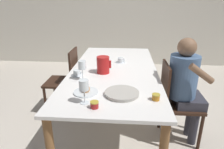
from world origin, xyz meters
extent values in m
plane|color=beige|center=(0.00, 0.00, 0.00)|extent=(20.00, 20.00, 0.00)
cube|color=beige|center=(0.00, 2.63, 1.30)|extent=(10.00, 0.06, 2.60)
cube|color=white|center=(0.00, 0.00, 0.74)|extent=(1.02, 2.16, 0.03)
cylinder|color=brown|center=(-0.45, 1.02, 0.36)|extent=(0.07, 0.07, 0.72)
cylinder|color=brown|center=(0.45, 1.02, 0.36)|extent=(0.07, 0.07, 0.72)
cylinder|color=#331E14|center=(0.95, -0.07, 0.21)|extent=(0.04, 0.04, 0.43)
cylinder|color=#331E14|center=(0.95, -0.44, 0.21)|extent=(0.04, 0.04, 0.43)
cylinder|color=#331E14|center=(0.58, -0.07, 0.21)|extent=(0.04, 0.04, 0.43)
cylinder|color=#331E14|center=(0.58, -0.44, 0.21)|extent=(0.04, 0.04, 0.43)
cube|color=#331E14|center=(0.77, -0.26, 0.44)|extent=(0.42, 0.42, 0.03)
cube|color=#331E14|center=(0.57, -0.26, 0.69)|extent=(0.03, 0.39, 0.45)
cylinder|color=#331E14|center=(-0.95, 0.09, 0.21)|extent=(0.04, 0.04, 0.43)
cylinder|color=#331E14|center=(-0.95, 0.46, 0.21)|extent=(0.04, 0.04, 0.43)
cylinder|color=#331E14|center=(-0.58, 0.09, 0.21)|extent=(0.04, 0.04, 0.43)
cylinder|color=#331E14|center=(-0.58, 0.46, 0.21)|extent=(0.04, 0.04, 0.43)
cube|color=#331E14|center=(-0.77, 0.28, 0.44)|extent=(0.42, 0.42, 0.03)
cube|color=#331E14|center=(-0.57, 0.28, 0.69)|extent=(0.03, 0.39, 0.45)
cylinder|color=#33333D|center=(0.91, -0.18, 0.23)|extent=(0.09, 0.09, 0.46)
cylinder|color=#33333D|center=(0.91, -0.34, 0.23)|extent=(0.09, 0.09, 0.46)
cube|color=#33333D|center=(0.84, -0.26, 0.50)|extent=(0.30, 0.34, 0.11)
cylinder|color=#4C6B93|center=(0.75, -0.26, 0.78)|extent=(0.30, 0.30, 0.46)
sphere|color=brown|center=(0.75, -0.26, 1.09)|extent=(0.19, 0.19, 0.19)
cylinder|color=brown|center=(0.85, -0.47, 0.89)|extent=(0.25, 0.06, 0.20)
cylinder|color=red|center=(-0.11, -0.15, 0.85)|extent=(0.14, 0.14, 0.19)
cube|color=red|center=(-0.03, -0.15, 0.86)|extent=(0.02, 0.02, 0.09)
cone|color=red|center=(-0.17, -0.15, 0.93)|extent=(0.04, 0.04, 0.04)
cylinder|color=white|center=(-0.30, -0.37, 0.76)|extent=(0.07, 0.07, 0.00)
cylinder|color=white|center=(-0.30, -0.37, 0.82)|extent=(0.01, 0.01, 0.12)
cylinder|color=white|center=(-0.30, -0.37, 0.92)|extent=(0.08, 0.08, 0.09)
cylinder|color=white|center=(-0.18, -0.86, 0.76)|extent=(0.07, 0.07, 0.00)
cylinder|color=white|center=(-0.18, -0.86, 0.82)|extent=(0.01, 0.01, 0.11)
cylinder|color=white|center=(-0.18, -0.86, 0.91)|extent=(0.08, 0.08, 0.08)
cylinder|color=orange|center=(-0.18, -0.86, 0.90)|extent=(0.06, 0.06, 0.05)
cylinder|color=silver|center=(-0.39, -0.26, 0.76)|extent=(0.13, 0.13, 0.01)
cylinder|color=silver|center=(-0.39, -0.26, 0.79)|extent=(0.08, 0.08, 0.06)
cube|color=silver|center=(-0.35, -0.26, 0.79)|extent=(0.01, 0.01, 0.03)
cylinder|color=silver|center=(0.07, 0.26, 0.76)|extent=(0.13, 0.13, 0.01)
cylinder|color=silver|center=(0.07, 0.26, 0.79)|extent=(0.08, 0.08, 0.06)
cube|color=silver|center=(0.12, 0.26, 0.79)|extent=(0.01, 0.01, 0.03)
cylinder|color=#B7B2A8|center=(0.11, -0.69, 0.76)|extent=(0.30, 0.30, 0.02)
cylinder|color=#B7B2A8|center=(0.11, -0.69, 0.78)|extent=(0.30, 0.30, 0.01)
cylinder|color=silver|center=(-0.21, -0.67, 0.76)|extent=(0.22, 0.22, 0.01)
sphere|color=tan|center=(-0.21, -0.67, 0.79)|extent=(0.08, 0.08, 0.08)
cylinder|color=#A81E1E|center=(-0.09, -0.93, 0.78)|extent=(0.06, 0.06, 0.05)
cylinder|color=gold|center=(-0.09, -0.93, 0.80)|extent=(0.07, 0.07, 0.01)
cylinder|color=#C67A1E|center=(0.40, -0.76, 0.78)|extent=(0.06, 0.06, 0.05)
cylinder|color=gold|center=(0.40, -0.76, 0.80)|extent=(0.07, 0.07, 0.01)
camera|label=1|loc=(0.14, -2.27, 1.55)|focal=32.00mm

